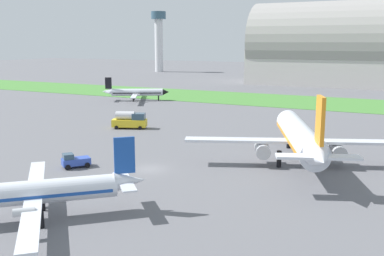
% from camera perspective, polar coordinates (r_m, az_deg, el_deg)
% --- Properties ---
extents(ground_plane, '(600.00, 600.00, 0.00)m').
position_cam_1_polar(ground_plane, '(59.70, -5.30, -5.16)').
color(ground_plane, slate).
extents(grass_taxiway_strip, '(360.00, 28.00, 0.08)m').
position_cam_1_polar(grass_taxiway_strip, '(129.21, 12.72, 3.29)').
color(grass_taxiway_strip, '#478438').
rests_on(grass_taxiway_strip, ground_plane).
extents(airplane_taxiing_turboprop, '(17.16, 19.68, 6.55)m').
position_cam_1_polar(airplane_taxiing_turboprop, '(128.41, -7.07, 4.49)').
color(airplane_taxiing_turboprop, silver).
rests_on(airplane_taxiing_turboprop, ground_plane).
extents(airplane_midfield_jet, '(29.11, 28.92, 10.82)m').
position_cam_1_polar(airplane_midfield_jet, '(61.84, 13.40, -1.13)').
color(airplane_midfield_jet, silver).
rests_on(airplane_midfield_jet, ground_plane).
extents(airplane_foreground_turboprop, '(17.96, 19.01, 7.38)m').
position_cam_1_polar(airplane_foreground_turboprop, '(44.81, -19.30, -7.60)').
color(airplane_foreground_turboprop, silver).
rests_on(airplane_foreground_turboprop, ground_plane).
extents(fuel_truck_near_gate, '(6.92, 4.68, 3.29)m').
position_cam_1_polar(fuel_truck_near_gate, '(87.43, -7.80, 0.97)').
color(fuel_truck_near_gate, yellow).
rests_on(fuel_truck_near_gate, ground_plane).
extents(pushback_tug_by_runway, '(3.62, 3.95, 1.95)m').
position_cam_1_polar(pushback_tug_by_runway, '(61.96, -14.52, -3.99)').
color(pushback_tug_by_runway, '#334FB2').
rests_on(pushback_tug_by_runway, ground_plane).
extents(hangar_distant, '(50.80, 30.49, 31.32)m').
position_cam_1_polar(hangar_distant, '(183.51, 15.71, 9.49)').
color(hangar_distant, '#BCB7B2').
rests_on(hangar_distant, ground_plane).
extents(control_tower, '(8.00, 8.00, 32.22)m').
position_cam_1_polar(control_tower, '(251.58, -4.20, 11.45)').
color(control_tower, silver).
rests_on(control_tower, ground_plane).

